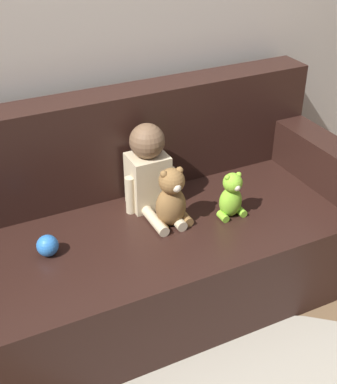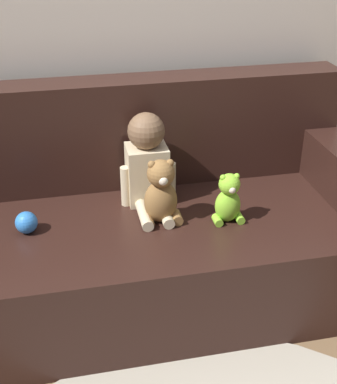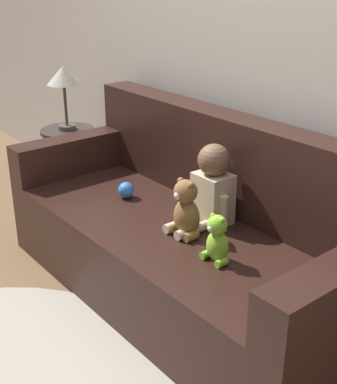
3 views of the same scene
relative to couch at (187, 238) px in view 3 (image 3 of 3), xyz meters
name	(u,v)px [view 3 (image 3 of 3)]	position (x,y,z in m)	size (l,w,h in m)	color
ground_plane	(177,295)	(0.00, -0.06, -0.31)	(12.00, 12.00, 0.00)	brown
wall_back	(260,30)	(0.00, 0.45, 0.99)	(8.00, 0.05, 2.60)	beige
couch	(187,238)	(0.00, 0.00, 0.00)	(2.04, 0.85, 0.91)	black
person_baby	(211,189)	(0.10, 0.06, 0.29)	(0.24, 0.34, 0.40)	beige
teddy_bear_brown	(186,210)	(0.12, -0.11, 0.24)	(0.16, 0.13, 0.28)	olive
plush_toy_side	(217,240)	(0.39, -0.17, 0.21)	(0.13, 0.10, 0.22)	#8CD133
toy_ball	(126,190)	(-0.42, -0.08, 0.15)	(0.09, 0.09, 0.09)	#337FDB
side_table	(65,104)	(-1.38, 0.09, 0.41)	(0.37, 0.37, 0.98)	#332D28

